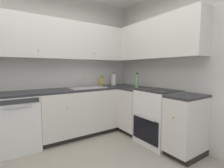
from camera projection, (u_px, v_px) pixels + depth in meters
wall_back at (50, 65)px, 3.11m from camera, size 3.54×0.05×2.67m
wall_right at (189, 65)px, 2.65m from camera, size 0.05×3.48×2.67m
dishwasher at (18, 122)px, 2.59m from camera, size 0.60×0.63×0.87m
lower_cabinets_back at (78, 112)px, 3.15m from camera, size 1.42×0.62×0.87m
countertop_back at (78, 89)px, 3.11m from camera, size 2.62×0.60×0.03m
lower_cabinets_right at (156, 117)px, 2.86m from camera, size 0.62×1.49×0.87m
countertop_right at (156, 92)px, 2.82m from camera, size 0.60×1.49×0.03m
oven_range at (159, 116)px, 2.83m from camera, size 0.68×0.62×1.05m
upper_cabinets_back at (66, 41)px, 3.05m from camera, size 2.30×0.34×0.69m
upper_cabinets_right at (150, 41)px, 3.06m from camera, size 0.32×2.04×0.69m
sink at (88, 90)px, 3.20m from camera, size 0.68×0.40×0.10m
faucet at (84, 81)px, 3.35m from camera, size 0.07×0.16×0.20m
soap_bottle at (101, 81)px, 3.59m from camera, size 0.06×0.06×0.22m
paper_towel_roll at (114, 80)px, 3.74m from camera, size 0.11×0.11×0.30m
oil_bottle at (137, 81)px, 3.21m from camera, size 0.08×0.08×0.29m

